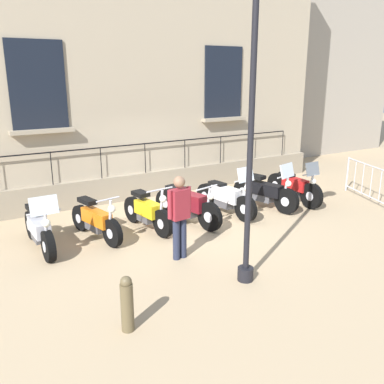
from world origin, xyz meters
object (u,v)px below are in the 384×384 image
motorcycle_yellow (148,212)px  motorcycle_black (265,192)px  motorcycle_white (226,198)px  crowd_barrier (367,181)px  motorcycle_red (294,188)px  bollard (127,304)px  motorcycle_orange (96,221)px  lamppost (254,40)px  motorcycle_silver (39,231)px  motorcycle_maroon (187,205)px  pedestrian_standing (179,213)px

motorcycle_yellow → motorcycle_black: 3.39m
motorcycle_white → crowd_barrier: motorcycle_white is taller
motorcycle_red → bollard: 7.16m
motorcycle_orange → motorcycle_black: (0.25, 4.59, 0.04)m
motorcycle_black → crowd_barrier: size_ratio=1.02×
motorcycle_red → lamppost: (2.97, -4.01, 3.56)m
motorcycle_silver → crowd_barrier: (1.15, 8.75, 0.15)m
motorcycle_yellow → motorcycle_red: 4.42m
motorcycle_silver → motorcycle_black: (0.26, 5.78, 0.03)m
lamppost → crowd_barrier: (-2.09, 5.95, -3.42)m
motorcycle_black → motorcycle_maroon: bearing=-91.3°
motorcycle_silver → pedestrian_standing: pedestrian_standing is taller
motorcycle_yellow → pedestrian_standing: pedestrian_standing is taller
crowd_barrier → pedestrian_standing: pedestrian_standing is taller
motorcycle_maroon → lamppost: lamppost is taller
motorcycle_maroon → motorcycle_red: bearing=88.9°
motorcycle_yellow → pedestrian_standing: (1.77, -0.13, 0.53)m
motorcycle_white → motorcycle_black: bearing=84.2°
motorcycle_silver → motorcycle_maroon: 3.39m
motorcycle_yellow → lamppost: lamppost is taller
motorcycle_orange → motorcycle_yellow: (0.08, 1.20, 0.02)m
motorcycle_silver → pedestrian_standing: size_ratio=1.22×
motorcycle_yellow → motorcycle_white: size_ratio=0.89×
motorcycle_yellow → lamppost: 4.79m
motorcycle_black → pedestrian_standing: pedestrian_standing is taller
motorcycle_maroon → crowd_barrier: crowd_barrier is taller
motorcycle_silver → motorcycle_red: bearing=87.7°
motorcycle_red → crowd_barrier: 2.14m
motorcycle_orange → lamppost: lamppost is taller
motorcycle_silver → motorcycle_orange: (0.01, 1.19, -0.01)m
motorcycle_orange → motorcycle_yellow: bearing=86.2°
motorcycle_yellow → lamppost: size_ratio=0.37×
motorcycle_white → motorcycle_black: 1.21m
motorcycle_red → motorcycle_yellow: bearing=-92.4°
motorcycle_maroon → motorcycle_red: 3.42m
motorcycle_maroon → motorcycle_black: size_ratio=1.06×
motorcycle_yellow → crowd_barrier: (1.06, 6.36, 0.15)m
lamppost → crowd_barrier: 7.18m
motorcycle_yellow → motorcycle_orange: bearing=-93.8°
motorcycle_yellow → motorcycle_black: bearing=87.1°
motorcycle_yellow → motorcycle_white: 2.18m
motorcycle_white → motorcycle_black: motorcycle_white is taller
motorcycle_yellow → motorcycle_red: bearing=87.6°
lamppost → motorcycle_black: bearing=135.1°
bollard → motorcycle_maroon: bearing=139.0°
motorcycle_black → bollard: 6.27m
motorcycle_white → motorcycle_black: size_ratio=1.06×
motorcycle_red → crowd_barrier: (0.88, 1.94, 0.13)m
motorcycle_maroon → pedestrian_standing: 2.05m
motorcycle_red → motorcycle_maroon: bearing=-91.1°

